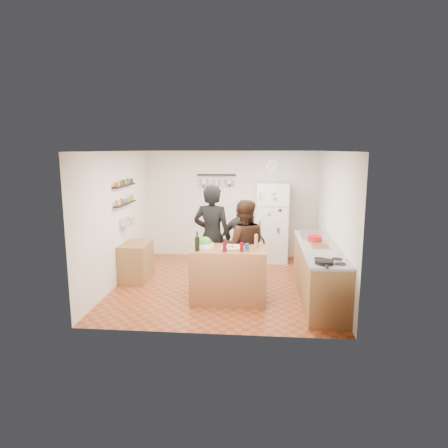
# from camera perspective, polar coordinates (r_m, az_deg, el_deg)

# --- Properties ---
(room_shell) EXTENTS (4.20, 4.20, 4.20)m
(room_shell) POSITION_cam_1_polar(r_m,az_deg,el_deg) (7.77, 0.19, 1.11)
(room_shell) COLOR brown
(room_shell) RESTS_ON ground
(prep_island) EXTENTS (1.25, 0.72, 0.91)m
(prep_island) POSITION_cam_1_polar(r_m,az_deg,el_deg) (6.79, 0.71, -7.22)
(prep_island) COLOR brown
(prep_island) RESTS_ON floor
(pizza_board) EXTENTS (0.42, 0.34, 0.02)m
(pizza_board) POSITION_cam_1_polar(r_m,az_deg,el_deg) (6.63, 1.40, -3.46)
(pizza_board) COLOR olive
(pizza_board) RESTS_ON prep_island
(pizza) EXTENTS (0.34, 0.34, 0.02)m
(pizza) POSITION_cam_1_polar(r_m,az_deg,el_deg) (6.63, 1.40, -3.30)
(pizza) COLOR beige
(pizza) RESTS_ON pizza_board
(salad_bowl) EXTENTS (0.32, 0.32, 0.06)m
(salad_bowl) POSITION_cam_1_polar(r_m,az_deg,el_deg) (6.75, -2.81, -3.04)
(salad_bowl) COLOR white
(salad_bowl) RESTS_ON prep_island
(wine_bottle) EXTENTS (0.07, 0.07, 0.23)m
(wine_bottle) POSITION_cam_1_polar(r_m,az_deg,el_deg) (6.48, -3.85, -2.88)
(wine_bottle) COLOR black
(wine_bottle) RESTS_ON prep_island
(wine_glass_near) EXTENTS (0.07, 0.07, 0.17)m
(wine_glass_near) POSITION_cam_1_polar(r_m,az_deg,el_deg) (6.41, 0.11, -3.28)
(wine_glass_near) COLOR #4F0617
(wine_glass_near) RESTS_ON prep_island
(wine_glass_far) EXTENTS (0.06, 0.06, 0.15)m
(wine_glass_far) POSITION_cam_1_polar(r_m,az_deg,el_deg) (6.43, 2.54, -3.29)
(wine_glass_far) COLOR #5C0710
(wine_glass_far) RESTS_ON prep_island
(pepper_mill) EXTENTS (0.06, 0.06, 0.20)m
(pepper_mill) POSITION_cam_1_polar(r_m,az_deg,el_deg) (6.67, 4.62, -2.64)
(pepper_mill) COLOR #A57545
(pepper_mill) RESTS_ON prep_island
(salt_canister) EXTENTS (0.07, 0.07, 0.12)m
(salt_canister) POSITION_cam_1_polar(r_m,az_deg,el_deg) (6.51, 3.27, -3.30)
(salt_canister) COLOR navy
(salt_canister) RESTS_ON prep_island
(person_left) EXTENTS (0.78, 0.59, 1.93)m
(person_left) POSITION_cam_1_polar(r_m,az_deg,el_deg) (7.26, -1.71, -1.86)
(person_left) COLOR black
(person_left) RESTS_ON floor
(person_center) EXTENTS (0.84, 0.67, 1.66)m
(person_center) POSITION_cam_1_polar(r_m,az_deg,el_deg) (7.17, 2.85, -3.12)
(person_center) COLOR black
(person_center) RESTS_ON floor
(person_back) EXTENTS (0.97, 0.56, 1.55)m
(person_back) POSITION_cam_1_polar(r_m,az_deg,el_deg) (7.75, 2.59, -2.50)
(person_back) COLOR #2D2B28
(person_back) RESTS_ON floor
(counter_run) EXTENTS (0.63, 2.63, 0.90)m
(counter_run) POSITION_cam_1_polar(r_m,az_deg,el_deg) (7.09, 13.42, -6.77)
(counter_run) COLOR #9E7042
(counter_run) RESTS_ON floor
(stove_top) EXTENTS (0.60, 0.62, 0.02)m
(stove_top) POSITION_cam_1_polar(r_m,az_deg,el_deg) (6.06, 14.86, -5.28)
(stove_top) COLOR white
(stove_top) RESTS_ON counter_run
(skillet) EXTENTS (0.27, 0.27, 0.05)m
(skillet) POSITION_cam_1_polar(r_m,az_deg,el_deg) (5.91, 14.12, -5.30)
(skillet) COLOR black
(skillet) RESTS_ON stove_top
(sink) EXTENTS (0.50, 0.80, 0.03)m
(sink) POSITION_cam_1_polar(r_m,az_deg,el_deg) (7.79, 12.70, -1.64)
(sink) COLOR silver
(sink) RESTS_ON counter_run
(cutting_board) EXTENTS (0.30, 0.40, 0.02)m
(cutting_board) POSITION_cam_1_polar(r_m,az_deg,el_deg) (6.95, 13.60, -3.18)
(cutting_board) COLOR #9C5C38
(cutting_board) RESTS_ON counter_run
(red_bowl) EXTENTS (0.25, 0.25, 0.10)m
(red_bowl) POSITION_cam_1_polar(r_m,az_deg,el_deg) (7.27, 12.84, -2.05)
(red_bowl) COLOR #B41416
(red_bowl) RESTS_ON counter_run
(fridge) EXTENTS (0.70, 0.68, 1.80)m
(fridge) POSITION_cam_1_polar(r_m,az_deg,el_deg) (9.15, 6.88, 0.26)
(fridge) COLOR white
(fridge) RESTS_ON floor
(wall_clock) EXTENTS (0.30, 0.03, 0.30)m
(wall_clock) POSITION_cam_1_polar(r_m,az_deg,el_deg) (9.34, 7.00, 8.19)
(wall_clock) COLOR silver
(wall_clock) RESTS_ON back_wall
(spice_shelf_lower) EXTENTS (0.12, 1.00, 0.02)m
(spice_shelf_lower) POSITION_cam_1_polar(r_m,az_deg,el_deg) (7.96, -13.93, 2.84)
(spice_shelf_lower) COLOR black
(spice_shelf_lower) RESTS_ON left_wall
(spice_shelf_upper) EXTENTS (0.12, 1.00, 0.02)m
(spice_shelf_upper) POSITION_cam_1_polar(r_m,az_deg,el_deg) (7.92, -14.04, 5.35)
(spice_shelf_upper) COLOR black
(spice_shelf_upper) RESTS_ON left_wall
(produce_basket) EXTENTS (0.18, 0.35, 0.14)m
(produce_basket) POSITION_cam_1_polar(r_m,az_deg,el_deg) (8.00, -13.62, 0.36)
(produce_basket) COLOR silver
(produce_basket) RESTS_ON left_wall
(side_table) EXTENTS (0.50, 0.80, 0.73)m
(side_table) POSITION_cam_1_polar(r_m,az_deg,el_deg) (8.07, -12.43, -5.22)
(side_table) COLOR #996D40
(side_table) RESTS_ON floor
(pot_rack) EXTENTS (0.90, 0.04, 0.04)m
(pot_rack) POSITION_cam_1_polar(r_m,az_deg,el_deg) (9.32, -1.09, 7.03)
(pot_rack) COLOR black
(pot_rack) RESTS_ON back_wall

